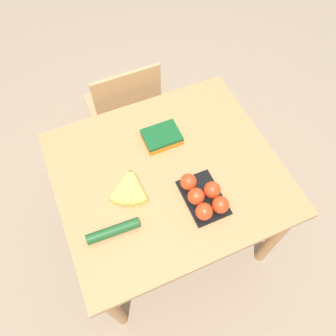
% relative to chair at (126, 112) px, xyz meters
% --- Properties ---
extents(ground_plane, '(12.00, 12.00, 0.00)m').
position_rel_chair_xyz_m(ground_plane, '(0.01, -0.67, -0.48)').
color(ground_plane, gray).
extents(dining_table, '(1.04, 0.93, 0.76)m').
position_rel_chair_xyz_m(dining_table, '(0.01, -0.67, 0.17)').
color(dining_table, '#B27F4C').
rests_on(dining_table, ground_plane).
extents(chair, '(0.43, 0.41, 0.90)m').
position_rel_chair_xyz_m(chair, '(0.00, 0.00, 0.00)').
color(chair, tan).
rests_on(chair, ground_plane).
extents(banana_bunch, '(0.16, 0.18, 0.04)m').
position_rel_chair_xyz_m(banana_bunch, '(-0.19, -0.69, 0.30)').
color(banana_bunch, brown).
rests_on(banana_bunch, dining_table).
extents(tomato_pack, '(0.17, 0.24, 0.09)m').
position_rel_chair_xyz_m(tomato_pack, '(0.09, -0.87, 0.32)').
color(tomato_pack, black).
rests_on(tomato_pack, dining_table).
extents(carrot_bag, '(0.18, 0.14, 0.05)m').
position_rel_chair_xyz_m(carrot_bag, '(0.05, -0.49, 0.31)').
color(carrot_bag, orange).
rests_on(carrot_bag, dining_table).
extents(cucumber_near, '(0.23, 0.05, 0.04)m').
position_rel_chair_xyz_m(cucumber_near, '(-0.32, -0.85, 0.30)').
color(cucumber_near, '#1E5123').
rests_on(cucumber_near, dining_table).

